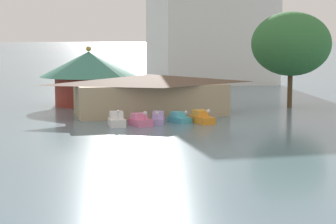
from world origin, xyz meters
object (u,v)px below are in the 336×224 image
pedal_boat_cyan (179,118)px  boathouse (150,94)px  pedal_boat_white (117,120)px  background_building_block (210,20)px  pedal_boat_lavender (158,119)px  green_roof_pavilion (89,73)px  pedal_boat_pink (140,120)px  pedal_boat_orange (202,118)px  shoreline_tree_right (291,44)px

pedal_boat_cyan → boathouse: 7.35m
pedal_boat_white → background_building_block: (26.89, 52.86, 11.52)m
pedal_boat_white → pedal_boat_lavender: size_ratio=0.87×
pedal_boat_cyan → green_roof_pavilion: bearing=-176.5°
pedal_boat_pink → boathouse: (2.79, 8.17, 1.93)m
pedal_boat_cyan → boathouse: bearing=175.3°
boathouse → pedal_boat_cyan: bearing=-75.9°
pedal_boat_orange → boathouse: boathouse is taller
pedal_boat_white → background_building_block: size_ratio=0.11×
pedal_boat_pink → pedal_boat_cyan: pedal_boat_pink is taller
pedal_boat_lavender → shoreline_tree_right: (19.47, 9.79, 7.57)m
pedal_boat_white → shoreline_tree_right: (23.90, 10.44, 7.49)m
pedal_boat_cyan → background_building_block: bearing=140.0°
green_roof_pavilion → shoreline_tree_right: bearing=-20.4°
pedal_boat_orange → boathouse: (-3.79, 8.15, 1.90)m
pedal_boat_pink → boathouse: size_ratio=0.16×
pedal_boat_cyan → pedal_boat_lavender: bearing=-94.5°
pedal_boat_pink → pedal_boat_orange: bearing=72.5°
shoreline_tree_right → boathouse: bearing=-173.0°
background_building_block → pedal_boat_orange: bearing=-108.7°
pedal_boat_lavender → boathouse: bearing=-168.2°
boathouse → background_building_block: 50.65m
pedal_boat_orange → background_building_block: size_ratio=0.13×
shoreline_tree_right → pedal_boat_cyan: bearing=-151.7°
pedal_boat_lavender → boathouse: size_ratio=0.16×
pedal_boat_pink → pedal_boat_cyan: 4.70m
pedal_boat_lavender → pedal_boat_orange: bearing=99.3°
shoreline_tree_right → pedal_boat_lavender: bearing=-153.3°
pedal_boat_white → pedal_boat_pink: (2.40, -0.04, -0.08)m
pedal_boat_lavender → boathouse: (0.75, 7.49, 1.93)m
shoreline_tree_right → background_building_block: bearing=86.0°
pedal_boat_cyan → pedal_boat_orange: size_ratio=0.95×
pedal_boat_lavender → background_building_block: size_ratio=0.12×
boathouse → background_building_block: size_ratio=0.76×
pedal_boat_white → boathouse: boathouse is taller
pedal_boat_orange → green_roof_pavilion: green_roof_pavilion is taller
boathouse → green_roof_pavilion: bearing=116.8°
pedal_boat_white → green_roof_pavilion: size_ratio=0.20×
background_building_block → pedal_boat_lavender: bearing=-113.3°
pedal_boat_pink → pedal_boat_orange: 6.58m
pedal_boat_pink → background_building_block: (24.50, 52.90, 11.60)m
green_roof_pavilion → pedal_boat_white: bearing=-88.3°
pedal_boat_orange → green_roof_pavilion: size_ratio=0.25×
green_roof_pavilion → shoreline_tree_right: (24.47, -9.08, 3.91)m
pedal_boat_cyan → background_building_block: size_ratio=0.13×
pedal_boat_orange → shoreline_tree_right: size_ratio=0.27×
boathouse → pedal_boat_lavender: bearing=-95.8°
pedal_boat_white → pedal_boat_cyan: pedal_boat_white is taller
shoreline_tree_right → background_building_block: (3.00, 42.42, 4.03)m
boathouse → green_roof_pavilion: (-5.76, 11.38, 1.73)m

